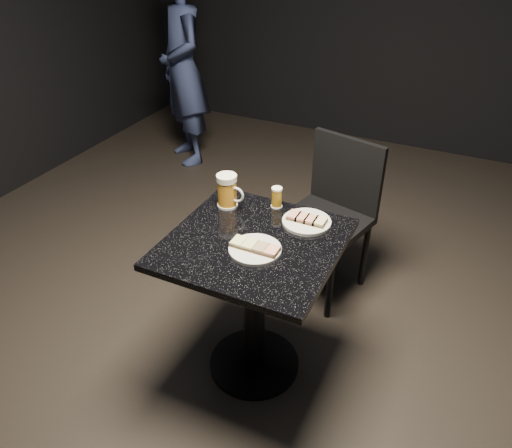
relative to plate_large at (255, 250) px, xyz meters
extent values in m
plane|color=black|center=(-0.04, 0.06, -0.76)|extent=(6.00, 6.00, 0.00)
cylinder|color=silver|center=(0.00, 0.00, 0.00)|extent=(0.21, 0.21, 0.01)
cylinder|color=silver|center=(0.11, 0.28, 0.00)|extent=(0.21, 0.21, 0.01)
imported|color=navy|center=(-1.59, 1.96, 0.04)|extent=(0.69, 0.66, 1.59)
cylinder|color=black|center=(-0.04, 0.06, -0.74)|extent=(0.44, 0.44, 0.03)
cylinder|color=black|center=(-0.04, 0.06, -0.38)|extent=(0.10, 0.10, 0.69)
cube|color=black|center=(-0.04, 0.06, -0.02)|extent=(0.70, 0.70, 0.03)
cylinder|color=silver|center=(-0.27, 0.27, 0.00)|extent=(0.10, 0.10, 0.01)
cylinder|color=#F99F29|center=(-0.27, 0.27, 0.06)|extent=(0.09, 0.09, 0.12)
cylinder|color=white|center=(-0.27, 0.27, 0.14)|extent=(0.09, 0.09, 0.03)
torus|color=silver|center=(-0.22, 0.26, 0.07)|extent=(0.08, 0.01, 0.08)
cylinder|color=silver|center=(-0.06, 0.36, 0.00)|extent=(0.05, 0.05, 0.01)
cylinder|color=#C0891F|center=(-0.06, 0.36, 0.04)|extent=(0.05, 0.05, 0.08)
cylinder|color=white|center=(-0.06, 0.36, 0.09)|extent=(0.05, 0.05, 0.01)
cube|color=black|center=(0.05, 0.77, -0.31)|extent=(0.52, 0.52, 0.04)
cylinder|color=black|center=(-0.18, 0.64, -0.54)|extent=(0.03, 0.03, 0.43)
cylinder|color=black|center=(0.18, 0.55, -0.54)|extent=(0.03, 0.03, 0.43)
cylinder|color=black|center=(-0.09, 1.00, -0.54)|extent=(0.03, 0.03, 0.43)
cylinder|color=black|center=(0.27, 0.90, -0.54)|extent=(0.03, 0.03, 0.43)
cube|color=black|center=(0.10, 0.97, -0.09)|extent=(0.42, 0.14, 0.43)
cube|color=#4C3521|center=(-0.07, 0.00, 0.01)|extent=(0.05, 0.07, 0.01)
cube|color=#D1D184|center=(-0.07, 0.00, 0.02)|extent=(0.05, 0.07, 0.01)
cube|color=#4C3521|center=(-0.02, 0.00, 0.01)|extent=(0.05, 0.07, 0.01)
cube|color=#D1D184|center=(-0.02, 0.00, 0.02)|extent=(0.05, 0.07, 0.01)
cube|color=#4C3521|center=(0.02, 0.00, 0.01)|extent=(0.05, 0.07, 0.01)
cube|color=#8C7251|center=(0.02, 0.00, 0.02)|extent=(0.05, 0.07, 0.01)
cube|color=#4C3521|center=(0.07, 0.00, 0.01)|extent=(0.05, 0.07, 0.01)
cube|color=tan|center=(0.07, 0.00, 0.02)|extent=(0.05, 0.07, 0.01)
cube|color=#4C3521|center=(0.05, 0.28, 0.01)|extent=(0.05, 0.07, 0.01)
cube|color=tan|center=(0.05, 0.28, 0.02)|extent=(0.05, 0.07, 0.01)
cube|color=#4C3521|center=(0.09, 0.28, 0.01)|extent=(0.05, 0.07, 0.01)
cube|color=tan|center=(0.09, 0.28, 0.02)|extent=(0.05, 0.07, 0.01)
cube|color=#4C3521|center=(0.13, 0.28, 0.01)|extent=(0.05, 0.07, 0.01)
cube|color=tan|center=(0.13, 0.28, 0.02)|extent=(0.05, 0.07, 0.01)
cube|color=#4C3521|center=(0.17, 0.28, 0.01)|extent=(0.05, 0.07, 0.01)
cube|color=#D1D184|center=(0.17, 0.28, 0.02)|extent=(0.05, 0.07, 0.01)
camera|label=1|loc=(0.71, -1.46, 1.18)|focal=35.00mm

